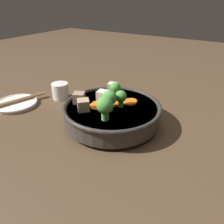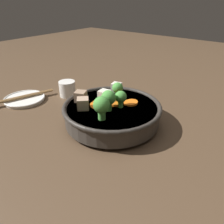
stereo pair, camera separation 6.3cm
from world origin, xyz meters
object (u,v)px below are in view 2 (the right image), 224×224
Objects in this scene: stirfry_bowl at (112,111)px; side_saucer at (24,99)px; tea_cup at (67,89)px; chopsticks_pair at (24,96)px.

side_saucer is (-0.07, 0.35, -0.04)m from stirfry_bowl.
stirfry_bowl is at bearing -78.23° from side_saucer.
tea_cup reaches higher than side_saucer.
tea_cup is 0.29× the size of chopsticks_pair.
chopsticks_pair is at bearing -63.43° from side_saucer.
stirfry_bowl is 0.35m from side_saucer.
stirfry_bowl is 1.97× the size of side_saucer.
chopsticks_pair is at bearing 101.77° from stirfry_bowl.
stirfry_bowl is 0.35m from chopsticks_pair.
side_saucer is at bearing 116.57° from chopsticks_pair.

